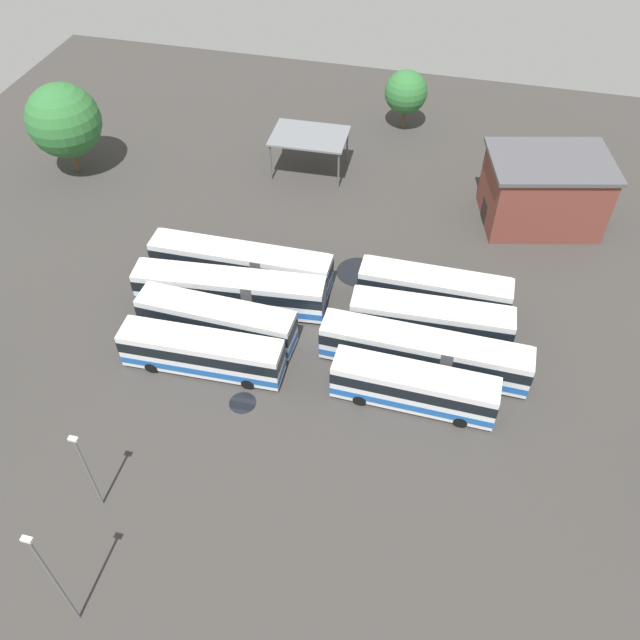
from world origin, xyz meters
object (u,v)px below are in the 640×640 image
at_px(bus_row1_slot3, 202,352).
at_px(lamp_post_mid_lot, 87,469).
at_px(bus_row0_slot2, 425,352).
at_px(bus_row0_slot0, 434,290).
at_px(bus_row0_slot3, 414,387).
at_px(bus_row1_slot0, 241,263).
at_px(tree_south_edge, 64,121).
at_px(bus_row0_slot1, 431,320).
at_px(depot_building, 544,191).
at_px(tree_west_edge, 406,92).
at_px(lamp_post_near_entrance, 53,578).
at_px(bus_row1_slot1, 230,290).
at_px(bus_row1_slot2, 217,320).
at_px(maintenance_shelter, 309,137).

height_order(bus_row1_slot3, lamp_post_mid_lot, lamp_post_mid_lot).
bearing_deg(bus_row0_slot2, bus_row1_slot3, 14.09).
bearing_deg(bus_row0_slot0, bus_row0_slot3, 89.38).
bearing_deg(bus_row0_slot0, bus_row0_slot2, 91.69).
height_order(bus_row1_slot0, tree_south_edge, tree_south_edge).
xyz_separation_m(bus_row0_slot1, lamp_post_mid_lot, (18.52, 19.93, 2.26)).
bearing_deg(depot_building, bus_row0_slot1, 65.73).
bearing_deg(lamp_post_mid_lot, bus_row0_slot0, -127.94).
xyz_separation_m(bus_row0_slot0, bus_row0_slot2, (-0.21, 7.04, 0.00)).
bearing_deg(bus_row0_slot3, tree_west_edge, -79.98).
relative_size(bus_row1_slot3, lamp_post_near_entrance, 1.28).
xyz_separation_m(bus_row1_slot3, tree_west_edge, (-9.01, -39.60, 2.47)).
height_order(bus_row0_slot1, lamp_post_near_entrance, lamp_post_near_entrance).
bearing_deg(bus_row1_slot3, lamp_post_near_entrance, 89.26).
xyz_separation_m(bus_row1_slot0, depot_building, (-24.67, -14.99, 1.53)).
xyz_separation_m(lamp_post_mid_lot, tree_south_edge, (20.44, -34.82, 1.69)).
height_order(bus_row1_slot1, lamp_post_mid_lot, lamp_post_mid_lot).
bearing_deg(bus_row1_slot2, bus_row1_slot3, 91.77).
distance_m(bus_row0_slot2, bus_row1_slot2, 16.35).
height_order(bus_row0_slot3, bus_row1_slot0, same).
height_order(bus_row0_slot1, bus_row0_slot3, same).
xyz_separation_m(bus_row0_slot2, depot_building, (-8.04, -21.32, 1.53)).
bearing_deg(bus_row0_slot1, bus_row0_slot3, 87.43).
height_order(bus_row1_slot2, depot_building, depot_building).
height_order(bus_row1_slot3, depot_building, depot_building).
bearing_deg(lamp_post_near_entrance, bus_row0_slot2, -125.17).
bearing_deg(bus_row0_slot1, lamp_post_mid_lot, 47.10).
bearing_deg(maintenance_shelter, bus_row0_slot0, 131.13).
bearing_deg(bus_row0_slot1, bus_row0_slot0, -86.84).
height_order(bus_row1_slot2, lamp_post_near_entrance, lamp_post_near_entrance).
height_order(bus_row0_slot1, bus_row1_slot0, same).
height_order(bus_row0_slot3, lamp_post_near_entrance, lamp_post_near_entrance).
bearing_deg(tree_west_edge, depot_building, 137.02).
bearing_deg(bus_row0_slot2, maintenance_shelter, -57.82).
xyz_separation_m(bus_row0_slot2, bus_row1_slot1, (16.44, -2.91, 0.00)).
relative_size(depot_building, tree_west_edge, 1.87).
xyz_separation_m(bus_row0_slot2, bus_row1_slot0, (16.64, -6.32, 0.00)).
height_order(bus_row1_slot3, lamp_post_near_entrance, lamp_post_near_entrance).
bearing_deg(bus_row0_slot2, bus_row1_slot1, -10.05).
bearing_deg(bus_row1_slot0, lamp_post_mid_lot, 85.25).
xyz_separation_m(bus_row0_slot1, bus_row0_slot3, (0.31, 6.96, -0.00)).
distance_m(bus_row1_slot0, maintenance_shelter, 18.19).
height_order(bus_row0_slot0, tree_west_edge, tree_west_edge).
relative_size(bus_row1_slot3, lamp_post_mid_lot, 1.68).
distance_m(bus_row0_slot2, lamp_post_near_entrance, 28.81).
bearing_deg(bus_row1_slot3, maintenance_shelter, -91.83).
bearing_deg(bus_row0_slot1, tree_west_edge, -77.33).
height_order(bus_row1_slot1, lamp_post_near_entrance, lamp_post_near_entrance).
bearing_deg(bus_row1_slot1, bus_row1_slot3, 91.78).
distance_m(bus_row1_slot3, lamp_post_near_entrance, 19.61).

